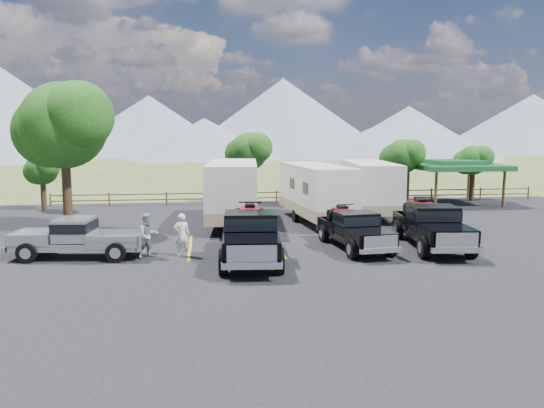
{
  "coord_description": "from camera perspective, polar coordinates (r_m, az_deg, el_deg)",
  "views": [
    {
      "loc": [
        -5.34,
        -19.94,
        5.26
      ],
      "look_at": [
        -1.88,
        6.73,
        1.6
      ],
      "focal_mm": 35.0,
      "sensor_mm": 36.0,
      "label": 1
    }
  ],
  "objects": [
    {
      "name": "rig_right",
      "position": [
        25.17,
        16.74,
        -2.13
      ],
      "size": [
        2.84,
        6.67,
        2.16
      ],
      "rotation": [
        0.0,
        0.0,
        -0.11
      ],
      "color": "black",
      "rests_on": "asphalt_lot"
    },
    {
      "name": "tree_big_nw",
      "position": [
        29.85,
        -21.58,
        7.86
      ],
      "size": [
        5.54,
        5.18,
        7.84
      ],
      "color": "#2F2012",
      "rests_on": "ground"
    },
    {
      "name": "mountain_range",
      "position": [
        125.96,
        -8.54,
        8.85
      ],
      "size": [
        209.0,
        71.0,
        20.0
      ],
      "color": "slate",
      "rests_on": "ground"
    },
    {
      "name": "rig_left",
      "position": [
        21.73,
        -2.33,
        -3.23
      ],
      "size": [
        2.77,
        6.89,
        2.25
      ],
      "rotation": [
        0.0,
        0.0,
        -0.08
      ],
      "color": "black",
      "rests_on": "asphalt_lot"
    },
    {
      "name": "trailer_right",
      "position": [
        33.56,
        10.37,
        1.71
      ],
      "size": [
        3.26,
        9.75,
        3.37
      ],
      "rotation": [
        0.0,
        0.0,
        -0.1
      ],
      "color": "silver",
      "rests_on": "asphalt_lot"
    },
    {
      "name": "trailer_left",
      "position": [
        29.97,
        -4.22,
        1.29
      ],
      "size": [
        3.36,
        10.26,
        3.55
      ],
      "rotation": [
        0.0,
        0.0,
        -0.09
      ],
      "color": "silver",
      "rests_on": "asphalt_lot"
    },
    {
      "name": "pickup_silver",
      "position": [
        23.53,
        -20.07,
        -3.39
      ],
      "size": [
        5.72,
        2.42,
        1.67
      ],
      "rotation": [
        0.0,
        0.0,
        -1.68
      ],
      "color": "gray",
      "rests_on": "asphalt_lot"
    },
    {
      "name": "rail_fence",
      "position": [
        39.41,
        3.39,
        0.95
      ],
      "size": [
        36.12,
        0.12,
        1.0
      ],
      "color": "brown",
      "rests_on": "ground"
    },
    {
      "name": "ground",
      "position": [
        21.3,
        7.41,
        -6.61
      ],
      "size": [
        320.0,
        320.0,
        0.0
      ],
      "primitive_type": "plane",
      "color": "#465423",
      "rests_on": "ground"
    },
    {
      "name": "rig_center",
      "position": [
        24.17,
        8.82,
        -2.63
      ],
      "size": [
        2.43,
        5.77,
        1.88
      ],
      "rotation": [
        0.0,
        0.0,
        0.1
      ],
      "color": "black",
      "rests_on": "asphalt_lot"
    },
    {
      "name": "pavilion",
      "position": [
        41.32,
        19.01,
        3.9
      ],
      "size": [
        6.2,
        6.2,
        3.22
      ],
      "color": "brown",
      "rests_on": "ground"
    },
    {
      "name": "asphalt_lot",
      "position": [
        24.13,
        5.59,
        -4.83
      ],
      "size": [
        44.0,
        34.0,
        0.04
      ],
      "primitive_type": "cube",
      "color": "black",
      "rests_on": "ground"
    },
    {
      "name": "trailer_center",
      "position": [
        30.82,
        4.77,
        1.25
      ],
      "size": [
        3.25,
        9.64,
        3.33
      ],
      "rotation": [
        0.0,
        0.0,
        0.1
      ],
      "color": "silver",
      "rests_on": "asphalt_lot"
    },
    {
      "name": "tree_nw_small",
      "position": [
        38.54,
        -23.51,
        3.42
      ],
      "size": [
        2.59,
        2.43,
        3.85
      ],
      "color": "#2F2012",
      "rests_on": "ground"
    },
    {
      "name": "tree_north",
      "position": [
        39.12,
        -2.55,
        5.65
      ],
      "size": [
        3.46,
        3.24,
        5.25
      ],
      "color": "#2F2012",
      "rests_on": "ground"
    },
    {
      "name": "tree_ne_b",
      "position": [
        43.1,
        20.8,
        4.41
      ],
      "size": [
        2.77,
        2.59,
        4.27
      ],
      "color": "#2F2012",
      "rests_on": "ground"
    },
    {
      "name": "person_b",
      "position": [
        22.69,
        -13.19,
        -3.32
      ],
      "size": [
        1.16,
        1.09,
        1.88
      ],
      "primitive_type": "imported",
      "rotation": [
        0.0,
        0.0,
        0.57
      ],
      "color": "gray",
      "rests_on": "asphalt_lot"
    },
    {
      "name": "tree_ne_a",
      "position": [
        39.67,
        13.81,
        4.96
      ],
      "size": [
        3.11,
        2.92,
        4.76
      ],
      "color": "#2F2012",
      "rests_on": "ground"
    },
    {
      "name": "person_a",
      "position": [
        22.66,
        -9.68,
        -3.3
      ],
      "size": [
        0.69,
        0.47,
        1.84
      ],
      "primitive_type": "imported",
      "rotation": [
        0.0,
        0.0,
        3.18
      ],
      "color": "silver",
      "rests_on": "asphalt_lot"
    },
    {
      "name": "stall_lines",
      "position": [
        25.08,
        5.08,
        -4.28
      ],
      "size": [
        12.12,
        5.5,
        0.01
      ],
      "color": "gold",
      "rests_on": "asphalt_lot"
    }
  ]
}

